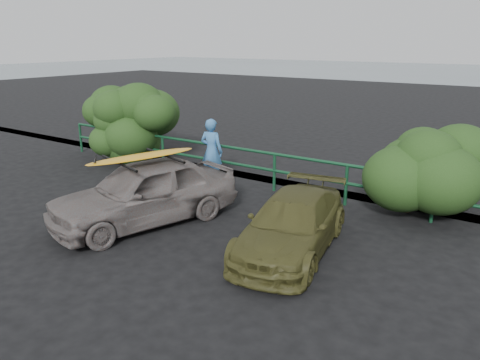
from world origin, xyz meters
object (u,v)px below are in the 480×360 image
object	(u,v)px
guardrail	(243,166)
man	(212,151)
surfboard	(142,156)
sedan	(145,192)
olive_vehicle	(292,224)

from	to	relation	value
guardrail	man	distance (m)	0.96
man	surfboard	xyz separation A→B (m)	(0.64, -3.19, 0.59)
sedan	surfboard	xyz separation A→B (m)	(-0.00, 0.00, 0.79)
surfboard	man	bearing A→B (deg)	118.25
man	surfboard	world-z (taller)	man
olive_vehicle	man	distance (m)	4.77
guardrail	olive_vehicle	xyz separation A→B (m)	(3.15, -3.00, 0.01)
olive_vehicle	surfboard	xyz separation A→B (m)	(-3.32, -0.55, 0.97)
guardrail	sedan	size ratio (longest dim) A/B	3.39
olive_vehicle	surfboard	bearing A→B (deg)	178.49
surfboard	olive_vehicle	bearing A→B (deg)	26.30
sedan	surfboard	world-z (taller)	surfboard
guardrail	surfboard	world-z (taller)	surfboard
guardrail	olive_vehicle	distance (m)	4.35
sedan	olive_vehicle	size ratio (longest dim) A/B	1.13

